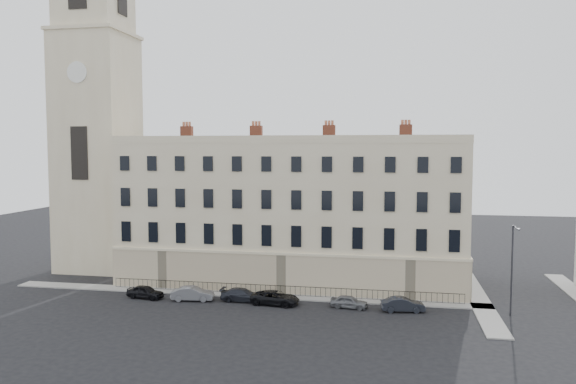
{
  "coord_description": "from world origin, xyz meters",
  "views": [
    {
      "loc": [
        4.8,
        -47.86,
        14.51
      ],
      "look_at": [
        -6.09,
        10.0,
        9.94
      ],
      "focal_mm": 35.0,
      "sensor_mm": 36.0,
      "label": 1
    }
  ],
  "objects_px": {
    "car_b": "(193,294)",
    "car_c": "(243,295)",
    "car_a": "(145,292)",
    "car_d": "(275,298)",
    "car_f": "(403,305)",
    "streetlamp": "(512,266)",
    "car_e": "(349,302)"
  },
  "relations": [
    {
      "from": "car_e",
      "to": "car_d",
      "type": "bearing_deg",
      "value": 98.74
    },
    {
      "from": "car_c",
      "to": "car_f",
      "type": "bearing_deg",
      "value": -92.63
    },
    {
      "from": "car_c",
      "to": "car_f",
      "type": "xyz_separation_m",
      "value": [
        14.94,
        -0.62,
        0.03
      ]
    },
    {
      "from": "car_d",
      "to": "streetlamp",
      "type": "bearing_deg",
      "value": -83.16
    },
    {
      "from": "car_c",
      "to": "car_f",
      "type": "relative_size",
      "value": 1.09
    },
    {
      "from": "car_a",
      "to": "streetlamp",
      "type": "bearing_deg",
      "value": -80.36
    },
    {
      "from": "car_b",
      "to": "car_d",
      "type": "bearing_deg",
      "value": -96.97
    },
    {
      "from": "streetlamp",
      "to": "car_f",
      "type": "bearing_deg",
      "value": -170.67
    },
    {
      "from": "car_c",
      "to": "car_e",
      "type": "height_order",
      "value": "car_c"
    },
    {
      "from": "car_b",
      "to": "car_d",
      "type": "distance_m",
      "value": 8.06
    },
    {
      "from": "car_b",
      "to": "car_c",
      "type": "bearing_deg",
      "value": -90.33
    },
    {
      "from": "car_f",
      "to": "car_a",
      "type": "bearing_deg",
      "value": 80.98
    },
    {
      "from": "car_a",
      "to": "car_f",
      "type": "bearing_deg",
      "value": -81.03
    },
    {
      "from": "car_b",
      "to": "car_c",
      "type": "relative_size",
      "value": 0.96
    },
    {
      "from": "car_c",
      "to": "car_d",
      "type": "height_order",
      "value": "car_d"
    },
    {
      "from": "car_f",
      "to": "car_d",
      "type": "bearing_deg",
      "value": 80.28
    },
    {
      "from": "car_d",
      "to": "car_f",
      "type": "distance_m",
      "value": 11.65
    },
    {
      "from": "car_c",
      "to": "car_d",
      "type": "distance_m",
      "value": 3.33
    },
    {
      "from": "car_c",
      "to": "streetlamp",
      "type": "xyz_separation_m",
      "value": [
        24.16,
        -0.21,
        3.78
      ]
    },
    {
      "from": "car_a",
      "to": "car_c",
      "type": "bearing_deg",
      "value": -77.1
    },
    {
      "from": "car_b",
      "to": "streetlamp",
      "type": "height_order",
      "value": "streetlamp"
    },
    {
      "from": "car_b",
      "to": "car_e",
      "type": "xyz_separation_m",
      "value": [
        14.92,
        0.22,
        -0.09
      ]
    },
    {
      "from": "car_e",
      "to": "car_f",
      "type": "height_order",
      "value": "car_f"
    },
    {
      "from": "car_a",
      "to": "car_b",
      "type": "bearing_deg",
      "value": -80.5
    },
    {
      "from": "car_a",
      "to": "car_e",
      "type": "xyz_separation_m",
      "value": [
        19.73,
        0.27,
        -0.05
      ]
    },
    {
      "from": "car_b",
      "to": "car_f",
      "type": "bearing_deg",
      "value": -97.79
    },
    {
      "from": "car_d",
      "to": "car_e",
      "type": "relative_size",
      "value": 1.34
    },
    {
      "from": "car_b",
      "to": "car_f",
      "type": "height_order",
      "value": "car_b"
    },
    {
      "from": "car_c",
      "to": "car_b",
      "type": "bearing_deg",
      "value": 97.22
    },
    {
      "from": "car_f",
      "to": "streetlamp",
      "type": "distance_m",
      "value": 9.96
    },
    {
      "from": "car_f",
      "to": "car_c",
      "type": "bearing_deg",
      "value": 78.46
    },
    {
      "from": "car_b",
      "to": "streetlamp",
      "type": "xyz_separation_m",
      "value": [
        28.93,
        0.41,
        3.72
      ]
    }
  ]
}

